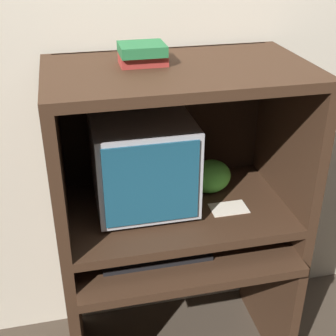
{
  "coord_description": "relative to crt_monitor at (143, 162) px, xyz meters",
  "views": [
    {
      "loc": [
        -0.38,
        -1.24,
        1.81
      ],
      "look_at": [
        -0.04,
        0.27,
        0.98
      ],
      "focal_mm": 50.0,
      "sensor_mm": 36.0,
      "label": 1
    }
  ],
  "objects": [
    {
      "name": "desk_monitor_shelf",
      "position": [
        0.13,
        -0.04,
        -0.22
      ],
      "size": [
        0.92,
        0.54,
        0.13
      ],
      "color": "#382316",
      "rests_on": "desk_base"
    },
    {
      "name": "book_stack",
      "position": [
        0.01,
        0.0,
        0.41
      ],
      "size": [
        0.16,
        0.13,
        0.07
      ],
      "color": "maroon",
      "rests_on": "hutch_upper"
    },
    {
      "name": "paper_card",
      "position": [
        0.32,
        -0.11,
        -0.19
      ],
      "size": [
        0.14,
        0.09,
        0.0
      ],
      "color": "beige",
      "rests_on": "desk_monitor_shelf"
    },
    {
      "name": "hutch_upper",
      "position": [
        0.13,
        -0.01,
        0.18
      ],
      "size": [
        0.92,
        0.54,
        0.56
      ],
      "color": "#382316",
      "rests_on": "desk_monitor_shelf"
    },
    {
      "name": "mouse",
      "position": [
        0.3,
        -0.18,
        -0.3
      ],
      "size": [
        0.07,
        0.05,
        0.03
      ],
      "color": "#28282B",
      "rests_on": "desk_base"
    },
    {
      "name": "snack_bag",
      "position": [
        0.28,
        0.03,
        -0.12
      ],
      "size": [
        0.17,
        0.13,
        0.14
      ],
      "color": "green",
      "rests_on": "desk_monitor_shelf"
    },
    {
      "name": "desk_base",
      "position": [
        0.13,
        -0.08,
        -0.56
      ],
      "size": [
        0.92,
        0.59,
        0.67
      ],
      "color": "#382316",
      "rests_on": "ground_plane"
    },
    {
      "name": "keyboard",
      "position": [
        0.01,
        -0.17,
        -0.31
      ],
      "size": [
        0.41,
        0.15,
        0.03
      ],
      "color": "black",
      "rests_on": "desk_base"
    },
    {
      "name": "crt_monitor",
      "position": [
        0.0,
        0.0,
        0.0
      ],
      "size": [
        0.37,
        0.38,
        0.36
      ],
      "color": "#B2B2B7",
      "rests_on": "desk_monitor_shelf"
    },
    {
      "name": "wall_back",
      "position": [
        0.13,
        0.29,
        0.31
      ],
      "size": [
        6.0,
        0.06,
        2.6
      ],
      "color": "beige",
      "rests_on": "ground_plane"
    }
  ]
}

